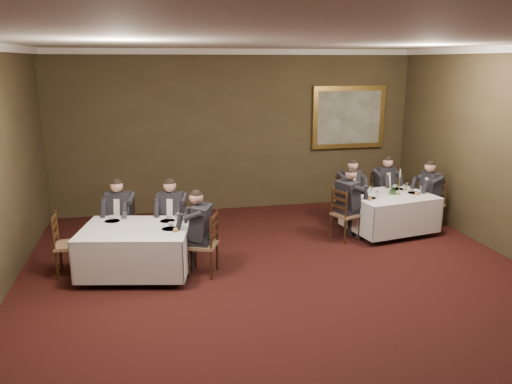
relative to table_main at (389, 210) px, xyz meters
name	(u,v)px	position (x,y,z in m)	size (l,w,h in m)	color
ground	(302,311)	(-2.59, -2.70, -0.45)	(10.00, 10.00, 0.00)	black
ceiling	(309,39)	(-2.59, -2.70, 3.05)	(8.00, 10.00, 0.10)	silver
back_wall	(236,131)	(-2.59, 2.30, 1.30)	(8.00, 0.10, 3.50)	#39301C
crown_molding	(308,44)	(-2.59, -2.70, 2.99)	(8.00, 10.00, 0.12)	white
table_main	(389,210)	(0.00, 0.00, 0.00)	(1.75, 1.45, 0.67)	black
table_second	(136,247)	(-4.76, -0.98, 0.00)	(1.87, 1.57, 0.67)	black
chair_main_backleft	(348,210)	(-0.55, 0.72, -0.17)	(0.52, 0.50, 1.00)	olive
diner_main_backleft	(349,199)	(-0.55, 0.71, 0.06)	(0.49, 0.55, 1.35)	black
chair_main_backright	(382,206)	(0.27, 0.86, -0.17)	(0.53, 0.51, 1.00)	olive
diner_main_backright	(383,195)	(0.28, 0.85, 0.06)	(0.50, 0.56, 1.35)	black
chair_main_endleft	(345,225)	(-0.98, -0.17, -0.17)	(0.55, 0.56, 1.00)	olive
diner_main_endleft	(346,213)	(-0.96, -0.17, 0.06)	(0.59, 0.55, 1.35)	black
chair_main_endright	(430,213)	(0.98, 0.17, -0.17)	(0.47, 0.49, 1.00)	olive
diner_main_endright	(430,202)	(0.96, 0.17, 0.06)	(0.53, 0.46, 1.35)	black
chair_sec_backleft	(122,238)	(-5.02, -0.06, -0.17)	(0.54, 0.53, 1.00)	olive
diner_sec_backleft	(121,226)	(-5.02, -0.07, 0.06)	(0.52, 0.57, 1.35)	black
chair_sec_backright	(174,238)	(-4.15, -0.24, -0.17)	(0.55, 0.53, 1.00)	olive
diner_sec_backright	(173,226)	(-4.16, -0.25, 0.06)	(0.53, 0.58, 1.35)	black
chair_sec_endright	(204,257)	(-3.73, -1.19, -0.17)	(0.56, 0.57, 1.00)	olive
diner_sec_endright	(203,243)	(-3.75, -1.19, 0.06)	(0.60, 0.55, 1.35)	black
chair_sec_endleft	(70,257)	(-5.78, -0.77, -0.17)	(0.42, 0.44, 1.00)	olive
centerpiece	(393,188)	(0.06, 0.02, 0.43)	(0.21, 0.18, 0.23)	#2D5926
candlestick	(399,185)	(0.16, -0.01, 0.50)	(0.08, 0.08, 0.52)	gold
place_setting_table_main	(364,191)	(-0.42, 0.28, 0.35)	(0.33, 0.31, 0.14)	white
place_setting_table_second	(116,218)	(-5.07, -0.53, 0.35)	(0.33, 0.31, 0.14)	white
painting	(349,117)	(0.00, 2.24, 1.55)	(1.71, 0.09, 1.41)	gold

